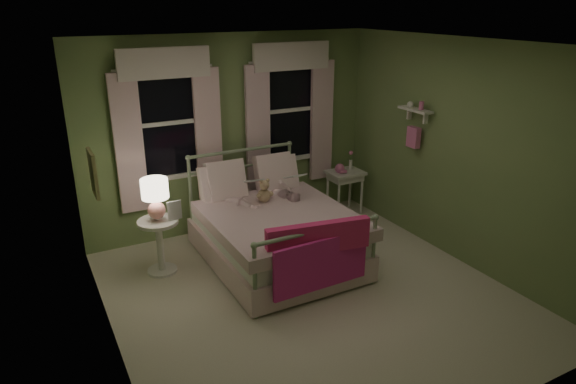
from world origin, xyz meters
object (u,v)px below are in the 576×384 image
bed (274,231)px  table_lamp (155,195)px  child_right (279,175)px  nightstand_right (345,178)px  child_left (237,182)px  nightstand_left (159,239)px  teddy_bear (264,192)px

bed → table_lamp: bearing=164.0°
child_right → nightstand_right: size_ratio=1.11×
child_left → table_lamp: child_left is taller
nightstand_left → nightstand_right: bearing=9.4°
child_left → table_lamp: (-1.00, -0.05, 0.04)m
bed → nightstand_right: 1.79m
child_right → table_lamp: child_right is taller
teddy_bear → table_lamp: table_lamp is taller
child_right → teddy_bear: bearing=18.7°
child_left → nightstand_right: child_left is taller
teddy_bear → table_lamp: (-1.28, 0.10, 0.16)m
nightstand_left → nightstand_right: 2.90m
nightstand_right → bed: bearing=-151.9°
child_right → table_lamp: bearing=-8.8°
nightstand_right → child_right: bearing=-162.1°
child_left → child_right: 0.56m
child_right → nightstand_right: bearing=-172.8°
child_left → nightstand_left: child_left is taller
table_lamp → nightstand_right: bearing=9.4°
bed → table_lamp: size_ratio=4.33×
bed → teddy_bear: size_ratio=6.81×
bed → nightstand_right: size_ratio=3.18×
child_left → table_lamp: 1.00m
child_left → table_lamp: size_ratio=1.48×
teddy_bear → nightstand_right: size_ratio=0.47×
bed → nightstand_left: bed is taller
child_right → bed: bearing=45.7°
teddy_bear → nightstand_right: 1.70m
teddy_bear → child_left: bearing=150.5°
nightstand_right → child_left: bearing=-167.3°
bed → nightstand_left: (-1.28, 0.37, 0.03)m
child_left → nightstand_right: size_ratio=1.09×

